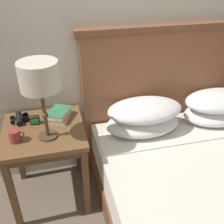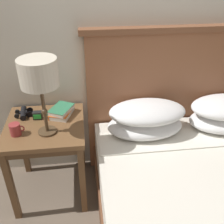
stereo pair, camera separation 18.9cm
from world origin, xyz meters
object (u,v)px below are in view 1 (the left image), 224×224
object	(u,v)px
bed	(216,197)
table_lamp	(39,78)
book_stacked_on_top	(58,112)
coffee_mug	(15,136)
nightstand	(45,139)
book_on_nightstand	(59,116)
alarm_clock	(35,120)
binoculars_pair	(19,119)

from	to	relation	value
bed	table_lamp	bearing A→B (deg)	155.92
book_stacked_on_top	coffee_mug	bearing A→B (deg)	-143.48
nightstand	table_lamp	xyz separation A→B (m)	(0.03, -0.10, 0.52)
nightstand	bed	world-z (taller)	bed
coffee_mug	table_lamp	bearing A→B (deg)	0.76
book_on_nightstand	coffee_mug	xyz separation A→B (m)	(-0.30, -0.23, 0.02)
book_on_nightstand	alarm_clock	size ratio (longest dim) A/B	3.41
bed	coffee_mug	bearing A→B (deg)	159.65
book_on_nightstand	book_stacked_on_top	bearing A→B (deg)	-125.56
nightstand	table_lamp	size ratio (longest dim) A/B	1.24
nightstand	book_on_nightstand	size ratio (longest dim) A/B	2.80
table_lamp	binoculars_pair	size ratio (longest dim) A/B	3.31
table_lamp	alarm_clock	bearing A→B (deg)	114.78
bed	binoculars_pair	world-z (taller)	bed
bed	book_stacked_on_top	world-z (taller)	bed
bed	binoculars_pair	xyz separation A→B (m)	(-1.28, 0.73, 0.38)
book_on_nightstand	alarm_clock	bearing A→B (deg)	-168.92
table_lamp	book_stacked_on_top	world-z (taller)	table_lamp
table_lamp	binoculars_pair	world-z (taller)	table_lamp
nightstand	book_stacked_on_top	world-z (taller)	book_stacked_on_top
bed	alarm_clock	bearing A→B (deg)	150.08
table_lamp	alarm_clock	world-z (taller)	table_lamp
bed	book_on_nightstand	world-z (taller)	bed
nightstand	bed	bearing A→B (deg)	-27.76
bed	alarm_clock	distance (m)	1.40
bed	book_on_nightstand	xyz separation A→B (m)	(-0.98, 0.70, 0.38)
nightstand	coffee_mug	bearing A→B (deg)	-149.53
bed	book_stacked_on_top	distance (m)	1.28
table_lamp	book_stacked_on_top	size ratio (longest dim) A/B	2.29
nightstand	table_lamp	world-z (taller)	table_lamp
coffee_mug	alarm_clock	xyz separation A→B (m)	(0.13, 0.19, -0.01)
nightstand	bed	distance (m)	1.28
alarm_clock	binoculars_pair	bearing A→B (deg)	152.29
book_stacked_on_top	alarm_clock	size ratio (longest dim) A/B	3.37
book_stacked_on_top	bed	bearing A→B (deg)	-35.37
table_lamp	binoculars_pair	xyz separation A→B (m)	(-0.20, 0.25, -0.41)
nightstand	coffee_mug	world-z (taller)	coffee_mug
book_on_nightstand	coffee_mug	world-z (taller)	coffee_mug
book_stacked_on_top	coffee_mug	world-z (taller)	coffee_mug
nightstand	book_stacked_on_top	distance (m)	0.22
table_lamp	coffee_mug	world-z (taller)	table_lamp
book_stacked_on_top	coffee_mug	distance (m)	0.37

